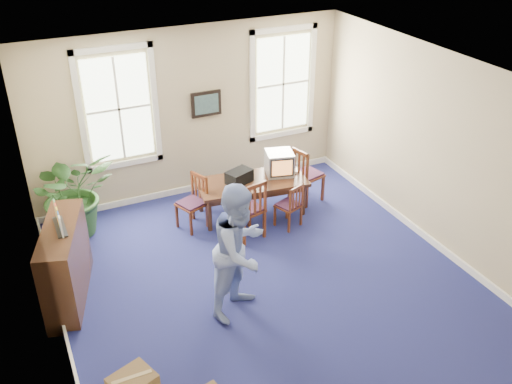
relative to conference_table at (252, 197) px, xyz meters
name	(u,v)px	position (x,y,z in m)	size (l,w,h in m)	color
floor	(267,282)	(-0.65, -1.96, -0.33)	(6.50, 6.50, 0.00)	navy
ceiling	(269,79)	(-0.65, -1.96, 2.87)	(6.50, 6.50, 0.00)	white
wall_back	(190,113)	(-0.65, 1.29, 1.27)	(6.50, 6.50, 0.00)	tan
wall_front	(419,342)	(-0.65, -5.21, 1.27)	(6.50, 6.50, 0.00)	tan
wall_left	(43,242)	(-3.65, -1.96, 1.27)	(6.50, 6.50, 0.00)	tan
wall_right	(437,152)	(2.35, -1.96, 1.27)	(6.50, 6.50, 0.00)	tan
baseboard_back	(195,187)	(-0.65, 1.26, -0.27)	(6.00, 0.04, 0.12)	white
baseboard_left	(66,337)	(-3.62, -1.96, -0.27)	(0.04, 6.50, 0.12)	white
baseboard_right	(422,233)	(2.32, -1.96, -0.27)	(0.04, 6.50, 0.12)	white
window_left	(119,109)	(-1.95, 1.27, 1.57)	(1.40, 0.12, 2.20)	white
window_right	(283,84)	(1.25, 1.27, 1.57)	(1.40, 0.12, 2.20)	white
wall_picture	(206,104)	(-0.35, 1.24, 1.42)	(0.58, 0.06, 0.48)	black
conference_table	(252,197)	(0.00, 0.00, 0.00)	(1.94, 0.88, 0.66)	#452919
crt_tv	(279,163)	(0.57, 0.04, 0.55)	(0.47, 0.52, 0.43)	#B7B7BC
game_console	(293,171)	(0.84, 0.00, 0.35)	(0.14, 0.18, 0.05)	white
equipment_bag	(239,177)	(-0.22, 0.04, 0.44)	(0.45, 0.29, 0.23)	black
chair_near_left	(247,208)	(-0.40, -0.66, 0.22)	(0.49, 0.49, 1.10)	brown
chair_near_right	(288,205)	(0.40, -0.66, 0.09)	(0.38, 0.38, 0.84)	brown
chair_end_left	(191,203)	(-1.15, 0.00, 0.15)	(0.43, 0.43, 0.97)	brown
chair_end_right	(307,174)	(1.15, 0.00, 0.22)	(0.50, 0.50, 1.10)	brown
man	(240,250)	(-1.23, -2.32, 0.66)	(0.97, 0.75, 1.99)	#889FE0
credenza	(65,260)	(-3.40, -1.01, 0.29)	(0.46, 1.59, 1.25)	#452919
brochure_rack	(57,213)	(-3.38, -1.01, 1.09)	(0.13, 0.75, 0.33)	#99999E
potted_plant	(73,193)	(-2.98, 0.70, 0.43)	(1.37, 1.20, 1.53)	#244C1F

